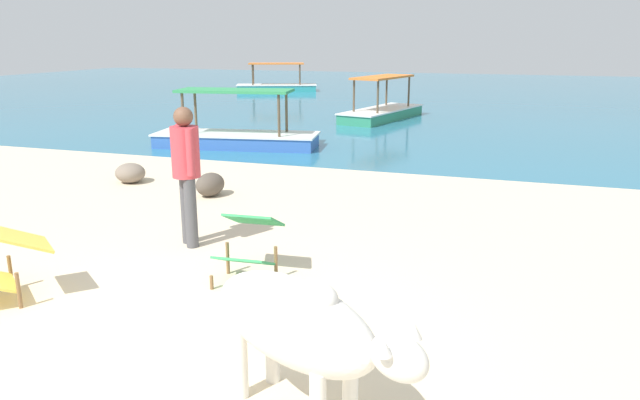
{
  "coord_description": "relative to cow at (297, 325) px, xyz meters",
  "views": [
    {
      "loc": [
        2.52,
        -3.47,
        2.39
      ],
      "look_at": [
        0.39,
        3.0,
        0.55
      ],
      "focal_mm": 33.6,
      "sensor_mm": 36.0,
      "label": 1
    }
  ],
  "objects": [
    {
      "name": "deck_chair_near",
      "position": [
        -1.26,
        2.0,
        -0.25
      ],
      "size": [
        0.59,
        0.81,
        0.68
      ],
      "rotation": [
        0.0,
        0.0,
        4.79
      ],
      "color": "brown",
      "rests_on": "sand_beach"
    },
    {
      "name": "boat_blue",
      "position": [
        -4.8,
        8.98,
        -0.39
      ],
      "size": [
        3.81,
        1.73,
        1.29
      ],
      "rotation": [
        0.0,
        0.0,
        0.16
      ],
      "color": "#3866B7",
      "rests_on": "water_surface"
    },
    {
      "name": "person_standing",
      "position": [
        -2.35,
        2.71,
        0.31
      ],
      "size": [
        0.39,
        0.38,
        1.62
      ],
      "rotation": [
        0.0,
        0.0,
        3.93
      ],
      "color": "#4C4C51",
      "rests_on": "sand_beach"
    },
    {
      "name": "water_surface",
      "position": [
        -1.33,
        22.31,
        -0.68
      ],
      "size": [
        60.0,
        36.0,
        0.03
      ],
      "primitive_type": "cube",
      "color": "teal",
      "rests_on": "ground"
    },
    {
      "name": "deck_chair_far",
      "position": [
        -3.16,
        0.82,
        -0.25
      ],
      "size": [
        0.89,
        0.93,
        0.68
      ],
      "rotation": [
        0.0,
        0.0,
        4.05
      ],
      "color": "brown",
      "rests_on": "sand_beach"
    },
    {
      "name": "shore_rock_large",
      "position": [
        -3.22,
        4.8,
        -0.46
      ],
      "size": [
        0.46,
        0.57,
        0.36
      ],
      "primitive_type": "ellipsoid",
      "rotation": [
        0.0,
        0.0,
        1.41
      ],
      "color": "brown",
      "rests_on": "sand_beach"
    },
    {
      "name": "sand_beach",
      "position": [
        -1.33,
        0.31,
        -0.66
      ],
      "size": [
        18.0,
        14.0,
        0.04
      ],
      "primitive_type": "cube",
      "color": "beige",
      "rests_on": "ground"
    },
    {
      "name": "boat_teal",
      "position": [
        -9.53,
        22.94,
        -0.39
      ],
      "size": [
        3.84,
        2.4,
        1.29
      ],
      "rotation": [
        0.0,
        0.0,
        0.37
      ],
      "color": "teal",
      "rests_on": "water_surface"
    },
    {
      "name": "boat_green",
      "position": [
        -2.72,
        14.71,
        -0.39
      ],
      "size": [
        1.99,
        3.84,
        1.29
      ],
      "rotation": [
        0.0,
        0.0,
        4.47
      ],
      "color": "#338E66",
      "rests_on": "water_surface"
    },
    {
      "name": "cow",
      "position": [
        0.0,
        0.0,
        0.0
      ],
      "size": [
        1.67,
        1.1,
        0.96
      ],
      "rotation": [
        0.0,
        0.0,
        5.81
      ],
      "color": "silver",
      "rests_on": "sand_beach"
    },
    {
      "name": "shore_rock_medium",
      "position": [
        -4.93,
        5.18,
        -0.47
      ],
      "size": [
        0.71,
        0.7,
        0.33
      ],
      "primitive_type": "ellipsoid",
      "rotation": [
        0.0,
        0.0,
        2.56
      ],
      "color": "gray",
      "rests_on": "sand_beach"
    }
  ]
}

